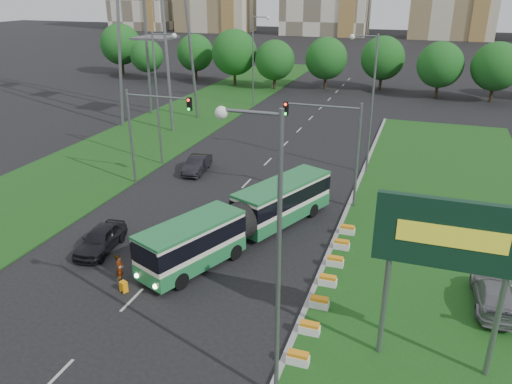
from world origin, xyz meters
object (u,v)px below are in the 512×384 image
at_px(shopping_trolley, 124,287).
at_px(pedestrian, 120,269).
at_px(articulated_bus, 241,218).
at_px(traffic_mast_left, 147,124).
at_px(car_left_far, 197,164).
at_px(traffic_mast_median, 337,138).
at_px(car_median, 494,294).
at_px(billboard, 450,242).
at_px(car_left_near, 100,239).

bearing_deg(shopping_trolley, pedestrian, 154.15).
bearing_deg(shopping_trolley, articulated_bus, 85.37).
height_order(traffic_mast_left, shopping_trolley, traffic_mast_left).
bearing_deg(pedestrian, shopping_trolley, -153.25).
bearing_deg(traffic_mast_left, articulated_bus, -32.25).
bearing_deg(car_left_far, shopping_trolley, -83.27).
bearing_deg(articulated_bus, car_left_far, 150.06).
bearing_deg(traffic_mast_left, traffic_mast_median, 3.77).
bearing_deg(articulated_bus, car_median, 11.69).
distance_m(traffic_mast_median, pedestrian, 17.94).
xyz_separation_m(billboard, car_left_near, (-20.04, 4.15, -5.39)).
bearing_deg(car_median, car_left_near, 1.82).
bearing_deg(pedestrian, traffic_mast_left, 8.45).
xyz_separation_m(traffic_mast_left, car_left_near, (2.59, -10.86, -4.58)).
relative_size(traffic_mast_median, pedestrian, 4.60).
relative_size(articulated_bus, car_left_near, 3.50).
distance_m(billboard, traffic_mast_median, 17.68).
bearing_deg(car_left_near, billboard, -18.21).
relative_size(billboard, pedestrian, 4.60).
height_order(car_median, pedestrian, pedestrian).
relative_size(traffic_mast_left, car_left_near, 1.76).
distance_m(traffic_mast_left, car_left_far, 6.64).
height_order(traffic_mast_median, pedestrian, traffic_mast_median).
relative_size(car_median, shopping_trolley, 7.86).
relative_size(billboard, car_left_far, 1.81).
xyz_separation_m(traffic_mast_median, car_left_far, (-12.94, 3.22, -4.62)).
relative_size(articulated_bus, pedestrian, 9.16).
xyz_separation_m(car_left_far, shopping_trolley, (4.33, -18.68, -0.42)).
xyz_separation_m(articulated_bus, car_left_far, (-8.36, 10.89, -0.88)).
bearing_deg(car_median, articulated_bus, -12.30).
distance_m(traffic_mast_median, car_left_far, 14.12).
bearing_deg(shopping_trolley, car_left_near, 160.39).
height_order(billboard, car_median, billboard).
bearing_deg(articulated_bus, traffic_mast_median, 81.67).
height_order(car_left_far, car_median, car_median).
distance_m(traffic_mast_median, car_left_near, 17.88).
xyz_separation_m(traffic_mast_median, articulated_bus, (-4.59, -7.67, -3.74)).
xyz_separation_m(traffic_mast_left, articulated_bus, (10.57, -6.67, -3.74)).
height_order(billboard, shopping_trolley, billboard).
relative_size(billboard, articulated_bus, 0.50).
xyz_separation_m(traffic_mast_median, traffic_mast_left, (-15.16, -1.00, 0.00)).
bearing_deg(traffic_mast_left, car_median, -20.47).
bearing_deg(billboard, articulated_bus, 145.35).
distance_m(car_left_near, car_left_far, 15.09).
distance_m(traffic_mast_left, shopping_trolley, 16.65).
relative_size(billboard, car_median, 1.61).
height_order(car_left_far, pedestrian, pedestrian).
bearing_deg(traffic_mast_left, car_left_near, -76.60).
relative_size(traffic_mast_median, articulated_bus, 0.50).
bearing_deg(car_median, pedestrian, 10.36).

